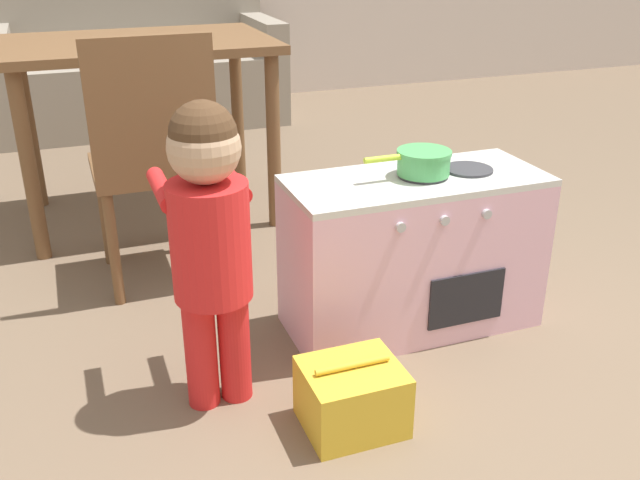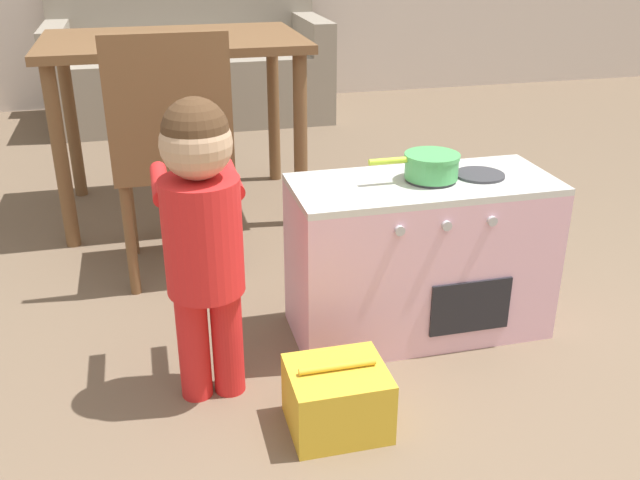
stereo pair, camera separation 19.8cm
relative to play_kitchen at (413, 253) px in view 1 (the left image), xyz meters
The scene contains 7 objects.
play_kitchen is the anchor object (origin of this frame).
toy_pot 0.29m from the play_kitchen, ahead, with size 0.27×0.16×0.07m.
child_figure 0.73m from the play_kitchen, 164.68° to the right, with size 0.22×0.34×0.81m.
toy_basket 0.58m from the play_kitchen, 132.26° to the right, with size 0.24×0.21×0.19m.
dining_table 1.43m from the play_kitchen, 117.26° to the left, with size 1.05×0.71×0.75m.
dining_chair_near 0.91m from the play_kitchen, 141.67° to the left, with size 0.39×0.39×0.87m.
couch 2.93m from the play_kitchen, 98.93° to the left, with size 1.71×0.83×0.82m.
Camera 1 is at (-0.74, -0.87, 1.18)m, focal length 40.00 mm.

